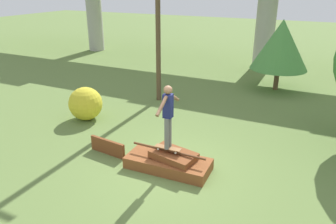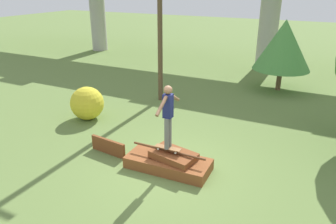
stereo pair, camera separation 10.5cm
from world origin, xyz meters
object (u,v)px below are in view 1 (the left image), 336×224
object	(u,v)px
skater	(168,112)
bush_yellow_flowering	(86,104)
skateboard	(168,148)
tree_behind_right	(281,45)

from	to	relation	value
skater	bush_yellow_flowering	bearing A→B (deg)	156.75
skateboard	tree_behind_right	distance (m)	8.89
skateboard	tree_behind_right	world-z (taller)	tree_behind_right
tree_behind_right	bush_yellow_flowering	bearing A→B (deg)	-129.80
skateboard	tree_behind_right	size ratio (longest dim) A/B	0.23
skater	tree_behind_right	xyz separation A→B (m)	(1.45, 8.65, 0.44)
skater	tree_behind_right	distance (m)	8.79
tree_behind_right	bush_yellow_flowering	xyz separation A→B (m)	(-5.69, -6.83, -1.49)
tree_behind_right	bush_yellow_flowering	distance (m)	9.02
skateboard	skater	world-z (taller)	skater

